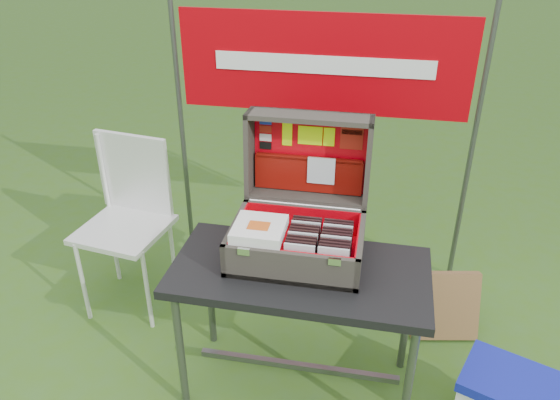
% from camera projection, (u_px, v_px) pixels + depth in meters
% --- Properties ---
extents(ground, '(80.00, 80.00, 0.00)m').
position_uv_depth(ground, '(285.00, 388.00, 2.65)').
color(ground, '#3A6318').
rests_on(ground, ground).
extents(table, '(1.12, 0.57, 0.69)m').
position_uv_depth(table, '(299.00, 330.00, 2.51)').
color(table, black).
rests_on(table, ground).
extents(table_top, '(1.12, 0.57, 0.04)m').
position_uv_depth(table_top, '(300.00, 272.00, 2.35)').
color(table_top, black).
rests_on(table_top, ground).
extents(table_leg_fl, '(0.04, 0.04, 0.65)m').
position_uv_depth(table_leg_fl, '(181.00, 352.00, 2.41)').
color(table_leg_fl, '#59595B').
rests_on(table_leg_fl, ground).
extents(table_leg_fr, '(0.04, 0.04, 0.65)m').
position_uv_depth(table_leg_fr, '(408.00, 385.00, 2.25)').
color(table_leg_fr, '#59595B').
rests_on(table_leg_fr, ground).
extents(table_leg_bl, '(0.04, 0.04, 0.65)m').
position_uv_depth(table_leg_bl, '(210.00, 291.00, 2.79)').
color(table_leg_bl, '#59595B').
rests_on(table_leg_bl, ground).
extents(table_leg_br, '(0.04, 0.04, 0.65)m').
position_uv_depth(table_leg_br, '(407.00, 316.00, 2.62)').
color(table_leg_br, '#59595B').
rests_on(table_leg_br, ground).
extents(table_brace, '(0.96, 0.03, 0.03)m').
position_uv_depth(table_brace, '(298.00, 366.00, 2.62)').
color(table_brace, '#59595B').
rests_on(table_brace, ground).
extents(suitcase, '(0.57, 0.57, 0.56)m').
position_uv_depth(suitcase, '(300.00, 196.00, 2.33)').
color(suitcase, '#4B453C').
rests_on(suitcase, table).
extents(suitcase_base_bottom, '(0.57, 0.41, 0.02)m').
position_uv_depth(suitcase_base_bottom, '(297.00, 255.00, 2.41)').
color(suitcase_base_bottom, '#4B453C').
rests_on(suitcase_base_bottom, table_top).
extents(suitcase_base_wall_front, '(0.57, 0.02, 0.15)m').
position_uv_depth(suitcase_base_wall_front, '(289.00, 269.00, 2.21)').
color(suitcase_base_wall_front, '#4B453C').
rests_on(suitcase_base_wall_front, table_top).
extents(suitcase_base_wall_back, '(0.57, 0.02, 0.15)m').
position_uv_depth(suitcase_base_wall_back, '(304.00, 221.00, 2.54)').
color(suitcase_base_wall_back, '#4B453C').
rests_on(suitcase_base_wall_back, table_top).
extents(suitcase_base_wall_left, '(0.02, 0.41, 0.15)m').
position_uv_depth(suitcase_base_wall_left, '(236.00, 236.00, 2.42)').
color(suitcase_base_wall_left, '#4B453C').
rests_on(suitcase_base_wall_left, table_top).
extents(suitcase_base_wall_right, '(0.02, 0.41, 0.15)m').
position_uv_depth(suitcase_base_wall_right, '(360.00, 250.00, 2.33)').
color(suitcase_base_wall_right, '#4B453C').
rests_on(suitcase_base_wall_right, table_top).
extents(suitcase_liner_floor, '(0.53, 0.36, 0.01)m').
position_uv_depth(suitcase_liner_floor, '(297.00, 253.00, 2.40)').
color(suitcase_liner_floor, red).
rests_on(suitcase_liner_floor, suitcase_base_bottom).
extents(suitcase_latch_left, '(0.05, 0.01, 0.03)m').
position_uv_depth(suitcase_latch_left, '(244.00, 252.00, 2.20)').
color(suitcase_latch_left, silver).
rests_on(suitcase_latch_left, suitcase_base_wall_front).
extents(suitcase_latch_right, '(0.05, 0.01, 0.03)m').
position_uv_depth(suitcase_latch_right, '(335.00, 262.00, 2.14)').
color(suitcase_latch_right, silver).
rests_on(suitcase_latch_right, suitcase_base_wall_front).
extents(suitcase_hinge, '(0.52, 0.02, 0.02)m').
position_uv_depth(suitcase_hinge, '(304.00, 205.00, 2.52)').
color(suitcase_hinge, silver).
rests_on(suitcase_hinge, suitcase_base_wall_back).
extents(suitcase_lid_back, '(0.57, 0.05, 0.41)m').
position_uv_depth(suitcase_lid_back, '(310.00, 153.00, 2.56)').
color(suitcase_lid_back, '#4B453C').
rests_on(suitcase_lid_back, suitcase_base_wall_back).
extents(suitcase_lid_rim_far, '(0.57, 0.15, 0.03)m').
position_uv_depth(suitcase_lid_rim_far, '(310.00, 117.00, 2.41)').
color(suitcase_lid_rim_far, '#4B453C').
rests_on(suitcase_lid_rim_far, suitcase_lid_back).
extents(suitcase_lid_rim_near, '(0.57, 0.15, 0.03)m').
position_uv_depth(suitcase_lid_rim_near, '(307.00, 196.00, 2.58)').
color(suitcase_lid_rim_near, '#4B453C').
rests_on(suitcase_lid_rim_near, suitcase_lid_back).
extents(suitcase_lid_rim_left, '(0.02, 0.18, 0.42)m').
position_uv_depth(suitcase_lid_rim_left, '(250.00, 153.00, 2.54)').
color(suitcase_lid_rim_left, '#4B453C').
rests_on(suitcase_lid_rim_left, suitcase_lid_back).
extents(suitcase_lid_rim_right, '(0.02, 0.18, 0.42)m').
position_uv_depth(suitcase_lid_rim_right, '(369.00, 163.00, 2.45)').
color(suitcase_lid_rim_right, '#4B453C').
rests_on(suitcase_lid_rim_right, suitcase_lid_back).
extents(suitcase_lid_liner, '(0.52, 0.03, 0.36)m').
position_uv_depth(suitcase_lid_liner, '(310.00, 154.00, 2.54)').
color(suitcase_lid_liner, red).
rests_on(suitcase_lid_liner, suitcase_lid_back).
extents(suitcase_liner_wall_front, '(0.53, 0.01, 0.13)m').
position_uv_depth(suitcase_liner_wall_front, '(290.00, 264.00, 2.22)').
color(suitcase_liner_wall_front, red).
rests_on(suitcase_liner_wall_front, suitcase_base_bottom).
extents(suitcase_liner_wall_back, '(0.53, 0.01, 0.13)m').
position_uv_depth(suitcase_liner_wall_back, '(303.00, 220.00, 2.53)').
color(suitcase_liner_wall_back, red).
rests_on(suitcase_liner_wall_back, suitcase_base_bottom).
extents(suitcase_liner_wall_left, '(0.01, 0.36, 0.13)m').
position_uv_depth(suitcase_liner_wall_left, '(239.00, 235.00, 2.42)').
color(suitcase_liner_wall_left, red).
rests_on(suitcase_liner_wall_left, suitcase_base_bottom).
extents(suitcase_liner_wall_right, '(0.01, 0.36, 0.13)m').
position_uv_depth(suitcase_liner_wall_right, '(357.00, 247.00, 2.33)').
color(suitcase_liner_wall_right, red).
rests_on(suitcase_liner_wall_right, suitcase_base_bottom).
extents(suitcase_lid_pocket, '(0.51, 0.04, 0.17)m').
position_uv_depth(suitcase_lid_pocket, '(308.00, 174.00, 2.57)').
color(suitcase_lid_pocket, maroon).
rests_on(suitcase_lid_pocket, suitcase_lid_liner).
extents(suitcase_pocket_edge, '(0.50, 0.02, 0.02)m').
position_uv_depth(suitcase_pocket_edge, '(309.00, 159.00, 2.53)').
color(suitcase_pocket_edge, maroon).
rests_on(suitcase_pocket_edge, suitcase_lid_pocket).
extents(suitcase_pocket_cd, '(0.13, 0.02, 0.13)m').
position_uv_depth(suitcase_pocket_cd, '(321.00, 171.00, 2.53)').
color(suitcase_pocket_cd, silver).
rests_on(suitcase_pocket_cd, suitcase_lid_pocket).
extents(lid_sticker_cc_a, '(0.06, 0.01, 0.03)m').
position_uv_depth(lid_sticker_cc_a, '(266.00, 121.00, 2.51)').
color(lid_sticker_cc_a, '#1933B2').
rests_on(lid_sticker_cc_a, suitcase_lid_liner).
extents(lid_sticker_cc_b, '(0.06, 0.01, 0.03)m').
position_uv_depth(lid_sticker_cc_b, '(266.00, 129.00, 2.53)').
color(lid_sticker_cc_b, '#AC1D11').
rests_on(lid_sticker_cc_b, suitcase_lid_liner).
extents(lid_sticker_cc_c, '(0.06, 0.01, 0.03)m').
position_uv_depth(lid_sticker_cc_c, '(266.00, 137.00, 2.54)').
color(lid_sticker_cc_c, white).
rests_on(lid_sticker_cc_c, suitcase_lid_liner).
extents(lid_sticker_cc_d, '(0.06, 0.01, 0.03)m').
position_uv_depth(lid_sticker_cc_d, '(266.00, 146.00, 2.56)').
color(lid_sticker_cc_d, black).
rests_on(lid_sticker_cc_d, suitcase_lid_liner).
extents(lid_card_neon_tall, '(0.05, 0.01, 0.11)m').
position_uv_depth(lid_card_neon_tall, '(287.00, 134.00, 2.52)').
color(lid_card_neon_tall, '#BDF205').
rests_on(lid_card_neon_tall, suitcase_lid_liner).
extents(lid_card_neon_main, '(0.11, 0.01, 0.09)m').
position_uv_depth(lid_card_neon_main, '(310.00, 136.00, 2.50)').
color(lid_card_neon_main, '#BDF205').
rests_on(lid_card_neon_main, suitcase_lid_liner).
extents(lid_card_neon_small, '(0.05, 0.01, 0.09)m').
position_uv_depth(lid_card_neon_small, '(329.00, 137.00, 2.48)').
color(lid_card_neon_small, '#BDF205').
rests_on(lid_card_neon_small, suitcase_lid_liner).
extents(lid_sticker_band, '(0.10, 0.01, 0.10)m').
position_uv_depth(lid_sticker_band, '(352.00, 139.00, 2.47)').
color(lid_sticker_band, '#AC1D11').
rests_on(lid_sticker_band, suitcase_lid_liner).
extents(lid_sticker_band_bar, '(0.09, 0.00, 0.02)m').
position_uv_depth(lid_sticker_band_bar, '(352.00, 132.00, 2.45)').
color(lid_sticker_band_bar, black).
rests_on(lid_sticker_band_bar, suitcase_lid_liner).
extents(cd_left_0, '(0.13, 0.01, 0.15)m').
position_uv_depth(cd_left_0, '(299.00, 260.00, 2.23)').
color(cd_left_0, silver).
rests_on(cd_left_0, suitcase_liner_floor).
extents(cd_left_1, '(0.13, 0.01, 0.15)m').
position_uv_depth(cd_left_1, '(300.00, 256.00, 2.24)').
color(cd_left_1, black).
rests_on(cd_left_1, suitcase_liner_floor).
extents(cd_left_2, '(0.13, 0.01, 0.15)m').
position_uv_depth(cd_left_2, '(301.00, 253.00, 2.26)').
color(cd_left_2, black).
rests_on(cd_left_2, suitcase_liner_floor).
extents(cd_left_3, '(0.13, 0.01, 0.15)m').
position_uv_depth(cd_left_3, '(302.00, 250.00, 2.28)').
color(cd_left_3, black).
rests_on(cd_left_3, suitcase_liner_floor).
extents(cd_left_4, '(0.13, 0.01, 0.15)m').
position_uv_depth(cd_left_4, '(303.00, 248.00, 2.30)').
color(cd_left_4, silver).
rests_on(cd_left_4, suitcase_liner_floor).
extents(cd_left_5, '(0.13, 0.01, 0.15)m').
position_uv_depth(cd_left_5, '(303.00, 245.00, 2.32)').
color(cd_left_5, black).
rests_on(cd_left_5, suitcase_liner_floor).
extents(cd_left_6, '(0.13, 0.01, 0.15)m').
position_uv_depth(cd_left_6, '(304.00, 242.00, 2.34)').
color(cd_left_6, black).
rests_on(cd_left_6, suitcase_liner_floor).
extents(cd_left_7, '(0.13, 0.01, 0.15)m').
position_uv_depth(cd_left_7, '(305.00, 239.00, 2.36)').
color(cd_left_7, black).
rests_on(cd_left_7, suitcase_liner_floor).
extents(cd_left_8, '(0.13, 0.01, 0.15)m').
position_uv_depth(cd_left_8, '(306.00, 236.00, 2.38)').
color(cd_left_8, silver).
rests_on(cd_left_8, suitcase_liner_floor).
extents(cd_left_9, '(0.13, 0.01, 0.15)m').
position_uv_depth(cd_left_9, '(307.00, 234.00, 2.40)').
color(cd_left_9, black).
rests_on(cd_left_9, suitcase_liner_floor).
extents(cd_left_10, '(0.13, 0.01, 0.15)m').
position_uv_depth(cd_left_10, '(307.00, 231.00, 2.42)').
color(cd_left_10, black).
rests_on(cd_left_10, suitcase_liner_floor).
extents(cd_right_0, '(0.13, 0.01, 0.15)m').
position_uv_depth(cd_right_0, '(333.00, 263.00, 2.20)').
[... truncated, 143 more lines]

